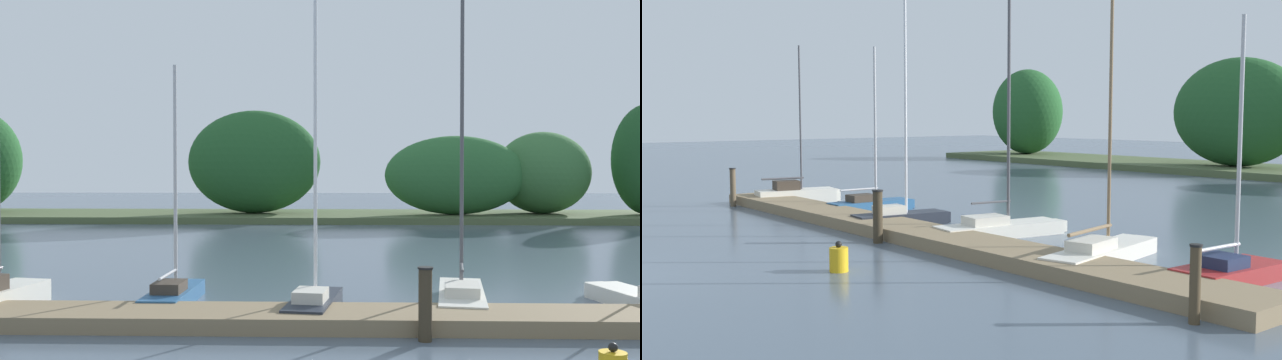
% 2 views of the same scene
% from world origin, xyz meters
% --- Properties ---
extents(dock_pier, '(22.42, 1.80, 0.35)m').
position_xyz_m(dock_pier, '(0.00, 9.41, 0.17)').
color(dock_pier, '#847051').
rests_on(dock_pier, ground).
extents(sailboat_0, '(1.54, 3.39, 6.24)m').
position_xyz_m(sailboat_0, '(-9.55, 10.69, 0.37)').
color(sailboat_0, silver).
rests_on(sailboat_0, ground).
extents(sailboat_1, '(0.97, 3.33, 5.97)m').
position_xyz_m(sailboat_1, '(-5.54, 11.68, 0.33)').
color(sailboat_1, '#285684').
rests_on(sailboat_1, ground).
extents(sailboat_2, '(1.34, 3.29, 8.38)m').
position_xyz_m(sailboat_2, '(-2.00, 10.60, 0.40)').
color(sailboat_2, '#232833').
rests_on(sailboat_2, ground).
extents(sailboat_3, '(1.66, 4.24, 8.28)m').
position_xyz_m(sailboat_3, '(1.59, 11.69, 0.37)').
color(sailboat_3, silver).
rests_on(sailboat_3, ground).
extents(sailboat_4, '(1.86, 4.54, 6.28)m').
position_xyz_m(sailboat_4, '(5.90, 11.06, 0.30)').
color(sailboat_4, silver).
rests_on(sailboat_4, ground).
extents(sailboat_5, '(1.23, 2.92, 5.57)m').
position_xyz_m(sailboat_5, '(8.97, 11.52, 0.30)').
color(sailboat_5, maroon).
rests_on(sailboat_5, ground).
extents(mooring_piling_0, '(0.25, 0.25, 1.48)m').
position_xyz_m(mooring_piling_0, '(-10.12, 8.25, 0.75)').
color(mooring_piling_0, brown).
rests_on(mooring_piling_0, ground).
extents(mooring_piling_1, '(0.31, 0.31, 1.47)m').
position_xyz_m(mooring_piling_1, '(0.27, 8.26, 0.74)').
color(mooring_piling_1, '#3D3323').
rests_on(mooring_piling_1, ground).
extents(mooring_piling_2, '(0.22, 0.22, 1.36)m').
position_xyz_m(mooring_piling_2, '(10.26, 8.22, 0.69)').
color(mooring_piling_2, '#4C3D28').
rests_on(mooring_piling_2, ground).
extents(channel_buoy_0, '(0.42, 0.42, 0.70)m').
position_xyz_m(channel_buoy_0, '(2.86, 5.60, 0.28)').
color(channel_buoy_0, gold).
rests_on(channel_buoy_0, ground).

